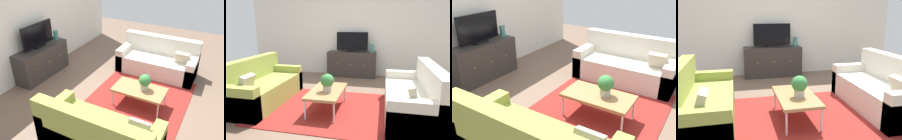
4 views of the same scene
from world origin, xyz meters
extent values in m
plane|color=brown|center=(0.00, 0.00, 0.00)|extent=(10.00, 10.00, 0.00)
cube|color=silver|center=(0.00, 2.55, 1.35)|extent=(6.40, 0.12, 2.70)
cube|color=maroon|center=(0.00, -0.15, 0.01)|extent=(2.50, 1.90, 0.01)
cube|color=olive|center=(-1.35, -0.10, 0.21)|extent=(0.81, 1.84, 0.43)
cube|color=olive|center=(-1.65, -0.10, 0.43)|extent=(0.20, 1.84, 0.86)
cube|color=olive|center=(-1.35, 0.73, 0.29)|extent=(0.81, 0.18, 0.57)
cube|color=olive|center=(-1.35, -0.93, 0.29)|extent=(0.81, 0.18, 0.57)
cube|color=#B2A58C|center=(-1.30, -0.69, 0.55)|extent=(0.19, 0.30, 0.32)
cube|color=beige|center=(1.35, -0.10, 0.21)|extent=(0.81, 1.84, 0.43)
cube|color=beige|center=(1.65, -0.10, 0.43)|extent=(0.20, 1.84, 0.86)
cube|color=beige|center=(1.35, 0.73, 0.29)|extent=(0.81, 0.18, 0.57)
cube|color=beige|center=(1.35, -0.93, 0.29)|extent=(0.81, 0.18, 0.57)
cube|color=#B2A58C|center=(1.30, -0.69, 0.55)|extent=(0.18, 0.30, 0.32)
cube|color=#A37547|center=(-0.06, -0.22, 0.36)|extent=(0.55, 0.99, 0.04)
cylinder|color=silver|center=(-0.29, -0.67, 0.17)|extent=(0.03, 0.03, 0.33)
cylinder|color=silver|center=(0.18, -0.67, 0.17)|extent=(0.03, 0.03, 0.33)
cylinder|color=silver|center=(-0.29, 0.24, 0.17)|extent=(0.03, 0.03, 0.33)
cylinder|color=silver|center=(0.18, 0.24, 0.17)|extent=(0.03, 0.03, 0.33)
cylinder|color=#B7B2A8|center=(-0.03, -0.30, 0.43)|extent=(0.15, 0.15, 0.11)
sphere|color=#387A3D|center=(-0.03, -0.30, 0.57)|extent=(0.23, 0.23, 0.23)
cube|color=#332D2B|center=(-0.01, 2.27, 0.36)|extent=(1.38, 0.44, 0.72)
sphere|color=#B79338|center=(-0.39, 2.04, 0.40)|extent=(0.03, 0.03, 0.03)
sphere|color=#B79338|center=(-0.01, 2.04, 0.40)|extent=(0.03, 0.03, 0.03)
sphere|color=#B79338|center=(0.38, 2.04, 0.40)|extent=(0.03, 0.03, 0.03)
cube|color=black|center=(-0.01, 2.29, 0.74)|extent=(0.28, 0.16, 0.04)
cube|color=black|center=(-0.01, 2.29, 1.02)|extent=(0.89, 0.04, 0.52)
cylinder|color=teal|center=(0.56, 2.27, 0.84)|extent=(0.11, 0.11, 0.22)
camera|label=1|loc=(-3.61, -1.51, 2.83)|focal=37.53mm
camera|label=2|loc=(0.87, -3.47, 1.51)|focal=32.50mm
camera|label=3|loc=(-2.96, -1.50, 2.10)|focal=39.90mm
camera|label=4|loc=(-0.87, -3.37, 1.57)|focal=37.98mm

